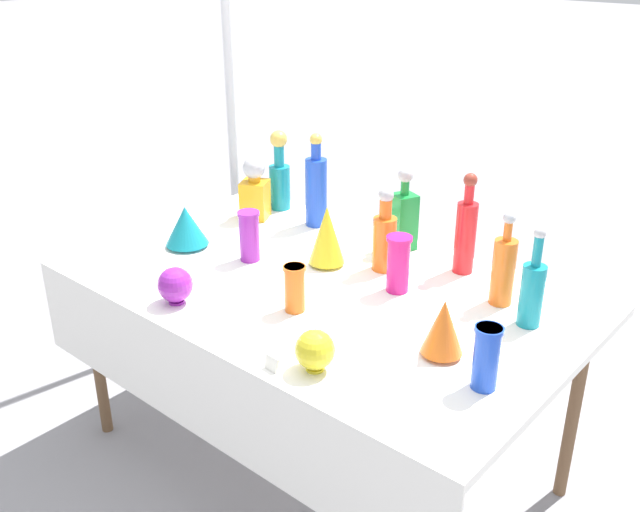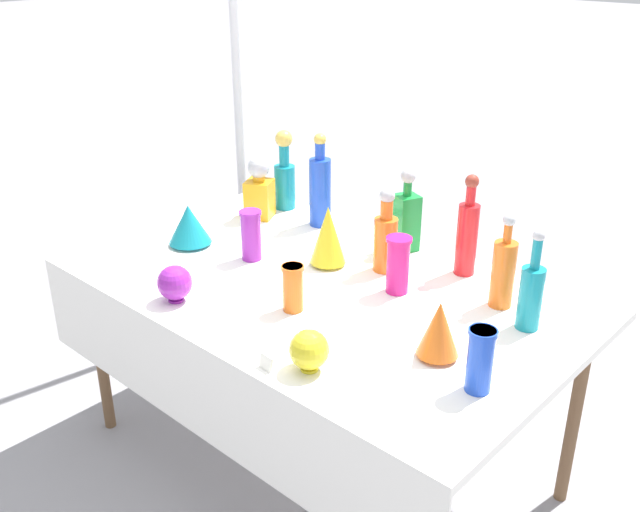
# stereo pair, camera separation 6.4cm
# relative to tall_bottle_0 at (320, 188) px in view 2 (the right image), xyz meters

# --- Properties ---
(ground_plane) EXTENTS (40.00, 40.00, 0.00)m
(ground_plane) POSITION_rel_tall_bottle_0_xyz_m (0.36, -0.39, -0.92)
(ground_plane) COLOR gray
(display_table) EXTENTS (1.75, 1.07, 0.76)m
(display_table) POSITION_rel_tall_bottle_0_xyz_m (0.36, -0.43, -0.22)
(display_table) COLOR white
(display_table) RESTS_ON ground
(tall_bottle_0) EXTENTS (0.09, 0.09, 0.38)m
(tall_bottle_0) POSITION_rel_tall_bottle_0_xyz_m (0.00, 0.00, 0.00)
(tall_bottle_0) COLOR blue
(tall_bottle_0) RESTS_ON display_table
(tall_bottle_1) EXTENTS (0.07, 0.07, 0.31)m
(tall_bottle_1) POSITION_rel_tall_bottle_0_xyz_m (0.89, -0.12, -0.03)
(tall_bottle_1) COLOR orange
(tall_bottle_1) RESTS_ON display_table
(tall_bottle_2) EXTENTS (0.08, 0.08, 0.30)m
(tall_bottle_2) POSITION_rel_tall_bottle_0_xyz_m (0.46, -0.16, -0.03)
(tall_bottle_2) COLOR orange
(tall_bottle_2) RESTS_ON display_table
(tall_bottle_3) EXTENTS (0.09, 0.09, 0.34)m
(tall_bottle_3) POSITION_rel_tall_bottle_0_xyz_m (-0.24, 0.04, -0.01)
(tall_bottle_3) COLOR teal
(tall_bottle_3) RESTS_ON display_table
(tall_bottle_4) EXTENTS (0.07, 0.07, 0.32)m
(tall_bottle_4) POSITION_rel_tall_bottle_0_xyz_m (1.02, -0.19, -0.04)
(tall_bottle_4) COLOR teal
(tall_bottle_4) RESTS_ON display_table
(tall_bottle_5) EXTENTS (0.07, 0.07, 0.36)m
(tall_bottle_5) POSITION_rel_tall_bottle_0_xyz_m (0.68, 0.00, -0.01)
(tall_bottle_5) COLOR red
(tall_bottle_5) RESTS_ON display_table
(square_decanter_0) EXTENTS (0.14, 0.14, 0.26)m
(square_decanter_0) POSITION_rel_tall_bottle_0_xyz_m (-0.24, -0.11, -0.04)
(square_decanter_0) COLOR orange
(square_decanter_0) RESTS_ON display_table
(square_decanter_1) EXTENTS (0.11, 0.11, 0.32)m
(square_decanter_1) POSITION_rel_tall_bottle_0_xyz_m (0.40, 0.03, -0.03)
(square_decanter_1) COLOR #198C38
(square_decanter_1) RESTS_ON display_table
(slender_vase_0) EXTENTS (0.08, 0.08, 0.18)m
(slender_vase_0) POSITION_rel_tall_bottle_0_xyz_m (1.08, -0.58, -0.06)
(slender_vase_0) COLOR blue
(slender_vase_0) RESTS_ON display_table
(slender_vase_1) EXTENTS (0.09, 0.09, 0.19)m
(slender_vase_1) POSITION_rel_tall_bottle_0_xyz_m (0.59, -0.27, -0.05)
(slender_vase_1) COLOR #C61972
(slender_vase_1) RESTS_ON display_table
(slender_vase_2) EXTENTS (0.07, 0.07, 0.15)m
(slender_vase_2) POSITION_rel_tall_bottle_0_xyz_m (0.42, -0.59, -0.07)
(slender_vase_2) COLOR orange
(slender_vase_2) RESTS_ON display_table
(slender_vase_3) EXTENTS (0.08, 0.08, 0.19)m
(slender_vase_3) POSITION_rel_tall_bottle_0_xyz_m (0.04, -0.42, -0.06)
(slender_vase_3) COLOR purple
(slender_vase_3) RESTS_ON display_table
(fluted_vase_0) EXTENTS (0.13, 0.13, 0.22)m
(fluted_vase_0) POSITION_rel_tall_bottle_0_xyz_m (0.28, -0.27, -0.04)
(fluted_vase_0) COLOR yellow
(fluted_vase_0) RESTS_ON display_table
(fluted_vase_1) EXTENTS (0.16, 0.16, 0.16)m
(fluted_vase_1) POSITION_rel_tall_bottle_0_xyz_m (-0.23, -0.49, -0.07)
(fluted_vase_1) COLOR teal
(fluted_vase_1) RESTS_ON display_table
(fluted_vase_2) EXTENTS (0.12, 0.12, 0.17)m
(fluted_vase_2) POSITION_rel_tall_bottle_0_xyz_m (0.92, -0.52, -0.06)
(fluted_vase_2) COLOR orange
(fluted_vase_2) RESTS_ON display_table
(round_bowl_0) EXTENTS (0.11, 0.11, 0.12)m
(round_bowl_0) POSITION_rel_tall_bottle_0_xyz_m (0.69, -0.80, -0.09)
(round_bowl_0) COLOR yellow
(round_bowl_0) RESTS_ON display_table
(round_bowl_1) EXTENTS (0.11, 0.11, 0.12)m
(round_bowl_1) POSITION_rel_tall_bottle_0_xyz_m (0.10, -0.80, -0.09)
(round_bowl_1) COLOR purple
(round_bowl_1) RESTS_ON display_table
(price_tag_left) EXTENTS (0.05, 0.02, 0.04)m
(price_tag_left) POSITION_rel_tall_bottle_0_xyz_m (0.61, -0.88, -0.14)
(price_tag_left) COLOR white
(price_tag_left) RESTS_ON display_table
(cardboard_box_behind_left) EXTENTS (0.51, 0.41, 0.37)m
(cardboard_box_behind_left) POSITION_rel_tall_bottle_0_xyz_m (0.56, 0.59, -0.77)
(cardboard_box_behind_left) COLOR tan
(cardboard_box_behind_left) RESTS_ON ground
(canopy_pole) EXTENTS (0.18, 0.18, 2.37)m
(canopy_pole) POSITION_rel_tall_bottle_0_xyz_m (-0.70, 0.20, 0.01)
(canopy_pole) COLOR silver
(canopy_pole) RESTS_ON ground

